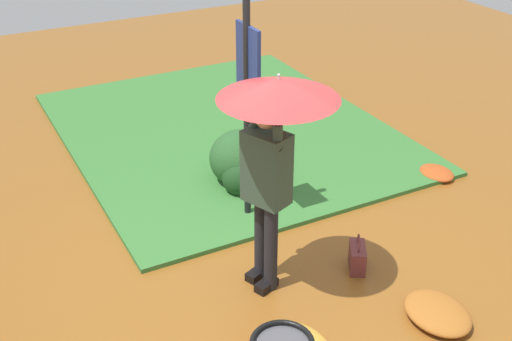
{
  "coord_description": "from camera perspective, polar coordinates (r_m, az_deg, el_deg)",
  "views": [
    {
      "loc": [
        4.08,
        -2.15,
        3.74
      ],
      "look_at": [
        -0.58,
        0.3,
        0.85
      ],
      "focal_mm": 45.78,
      "sensor_mm": 36.0,
      "label": 1
    }
  ],
  "objects": [
    {
      "name": "leaf_pile_far_path",
      "position": [
        5.79,
        15.58,
        -11.89
      ],
      "size": [
        0.62,
        0.5,
        0.14
      ],
      "color": "#A86023",
      "rests_on": "ground_plane"
    },
    {
      "name": "grass_verge",
      "position": [
        8.72,
        -2.67,
        3.49
      ],
      "size": [
        4.8,
        4.0,
        0.05
      ],
      "color": "#387533",
      "rests_on": "ground_plane"
    },
    {
      "name": "handbag",
      "position": [
        6.18,
        8.84,
        -7.47
      ],
      "size": [
        0.33,
        0.28,
        0.37
      ],
      "color": "brown",
      "rests_on": "ground_plane"
    },
    {
      "name": "leaf_pile_near_person",
      "position": [
        7.92,
        15.51,
        -0.19
      ],
      "size": [
        0.44,
        0.35,
        0.1
      ],
      "color": "#B74C1E",
      "rests_on": "ground_plane"
    },
    {
      "name": "person_with_umbrella",
      "position": [
        5.14,
        1.49,
        3.53
      ],
      "size": [
        0.96,
        0.96,
        2.04
      ],
      "color": "black",
      "rests_on": "ground_plane"
    },
    {
      "name": "shrub_cluster",
      "position": [
        7.34,
        -1.33,
        0.78
      ],
      "size": [
        0.79,
        0.72,
        0.64
      ],
      "color": "#285628",
      "rests_on": "ground_plane"
    },
    {
      "name": "ground_plane",
      "position": [
        5.94,
        0.06,
        -10.28
      ],
      "size": [
        18.0,
        18.0,
        0.0
      ],
      "primitive_type": "plane",
      "color": "brown"
    },
    {
      "name": "info_sign_post",
      "position": [
        6.27,
        -0.72,
        7.25
      ],
      "size": [
        0.44,
        0.07,
        2.3
      ],
      "color": "black",
      "rests_on": "ground_plane"
    }
  ]
}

